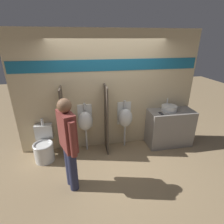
# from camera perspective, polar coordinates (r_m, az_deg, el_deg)

# --- Properties ---
(ground_plane) EXTENTS (16.00, 16.00, 0.00)m
(ground_plane) POSITION_cam_1_polar(r_m,az_deg,el_deg) (4.10, 0.45, -14.58)
(ground_plane) COLOR #997F5B
(display_wall) EXTENTS (4.14, 0.07, 2.70)m
(display_wall) POSITION_cam_1_polar(r_m,az_deg,el_deg) (4.01, -1.13, 6.43)
(display_wall) COLOR beige
(display_wall) RESTS_ON ground_plane
(sink_counter) EXTENTS (1.09, 0.52, 0.91)m
(sink_counter) POSITION_cam_1_polar(r_m,az_deg,el_deg) (4.57, 18.25, -4.92)
(sink_counter) COLOR gray
(sink_counter) RESTS_ON ground_plane
(sink_basin) EXTENTS (0.37, 0.37, 0.26)m
(sink_basin) POSITION_cam_1_polar(r_m,az_deg,el_deg) (4.39, 18.17, 1.26)
(sink_basin) COLOR silver
(sink_basin) RESTS_ON sink_counter
(cell_phone) EXTENTS (0.07, 0.14, 0.01)m
(cell_phone) POSITION_cam_1_polar(r_m,az_deg,el_deg) (4.16, 15.72, -0.43)
(cell_phone) COLOR #232328
(cell_phone) RESTS_ON sink_counter
(divider_near_counter) EXTENTS (0.03, 0.46, 1.58)m
(divider_near_counter) POSITION_cam_1_polar(r_m,az_deg,el_deg) (3.95, -15.44, -3.58)
(divider_near_counter) COLOR #4C4238
(divider_near_counter) RESTS_ON ground_plane
(divider_mid) EXTENTS (0.03, 0.46, 1.58)m
(divider_mid) POSITION_cam_1_polar(r_m,az_deg,el_deg) (3.96, -1.88, -2.60)
(divider_mid) COLOR #4C4238
(divider_mid) RESTS_ON ground_plane
(urinal_near_counter) EXTENTS (0.34, 0.27, 1.16)m
(urinal_near_counter) POSITION_cam_1_polar(r_m,az_deg,el_deg) (4.03, -8.69, -2.89)
(urinal_near_counter) COLOR silver
(urinal_near_counter) RESTS_ON ground_plane
(urinal_far) EXTENTS (0.34, 0.27, 1.16)m
(urinal_far) POSITION_cam_1_polar(r_m,az_deg,el_deg) (4.15, 4.30, -1.88)
(urinal_far) COLOR silver
(urinal_far) RESTS_ON ground_plane
(toilet) EXTENTS (0.42, 0.59, 0.88)m
(toilet) POSITION_cam_1_polar(r_m,az_deg,el_deg) (4.18, -21.30, -10.67)
(toilet) COLOR silver
(toilet) RESTS_ON ground_plane
(person_in_vest) EXTENTS (0.33, 0.55, 1.68)m
(person_in_vest) POSITION_cam_1_polar(r_m,az_deg,el_deg) (2.98, -14.05, -9.56)
(person_in_vest) COLOR #282D4C
(person_in_vest) RESTS_ON ground_plane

